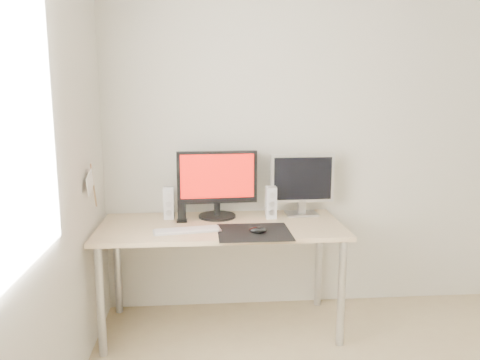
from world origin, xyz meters
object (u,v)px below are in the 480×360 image
desk (221,236)px  speaker_right (271,202)px  keyboard (187,230)px  phone_dock (182,216)px  speaker_left (169,203)px  mouse (258,230)px  second_monitor (302,182)px  main_monitor (217,182)px

desk → speaker_right: (0.35, 0.14, 0.19)m
speaker_right → keyboard: speaker_right is taller
phone_dock → keyboard: bearing=-80.0°
speaker_left → keyboard: size_ratio=0.51×
speaker_right → phone_dock: bearing=-175.2°
mouse → speaker_right: bearing=69.7°
mouse → second_monitor: bearing=49.9°
mouse → main_monitor: main_monitor is taller
second_monitor → desk: bearing=-160.5°
main_monitor → keyboard: main_monitor is taller
desk → phone_dock: size_ratio=12.66×
second_monitor → main_monitor: bearing=-177.5°
main_monitor → phone_dock: 0.34m
speaker_left → phone_dock: 0.15m
phone_dock → mouse: bearing=-33.4°
keyboard → phone_dock: (-0.04, 0.23, 0.03)m
speaker_left → speaker_right: same height
desk → speaker_right: speaker_right is taller
mouse → main_monitor: size_ratio=0.20×
second_monitor → phone_dock: size_ratio=3.57×
mouse → desk: bearing=133.5°
main_monitor → keyboard: bearing=-122.2°
desk → keyboard: bearing=-147.2°
mouse → second_monitor: second_monitor is taller
desk → second_monitor: (0.58, 0.21, 0.32)m
desk → keyboard: 0.27m
second_monitor → speaker_left: 0.94m
speaker_right → keyboard: size_ratio=0.51×
main_monitor → phone_dock: (-0.24, -0.09, -0.22)m
mouse → speaker_right: (0.13, 0.37, 0.09)m
speaker_left → speaker_right: 0.70m
second_monitor → speaker_left: size_ratio=2.04×
second_monitor → speaker_right: size_ratio=2.04×
main_monitor → second_monitor: bearing=2.5°
second_monitor → mouse: bearing=-130.1°
mouse → keyboard: (-0.44, 0.09, -0.02)m
speaker_right → keyboard: (-0.57, -0.28, -0.10)m
main_monitor → second_monitor: size_ratio=1.22×
mouse → speaker_left: speaker_left is taller
mouse → speaker_right: speaker_right is taller
speaker_left → phone_dock: (0.09, -0.10, -0.07)m
second_monitor → keyboard: second_monitor is taller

